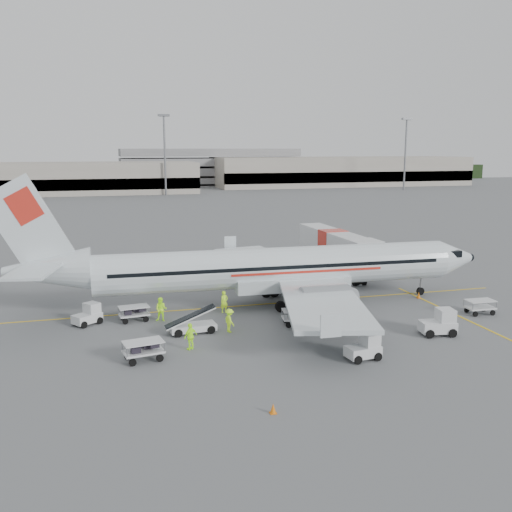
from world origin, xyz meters
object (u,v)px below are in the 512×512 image
at_px(tug_aft, 87,314).
at_px(tug_mid, 363,347).
at_px(belt_loader, 193,317).
at_px(aircraft, 278,240).
at_px(jet_bridge, 333,251).
at_px(tug_fore, 438,322).

bearing_deg(tug_aft, tug_mid, -71.77).
bearing_deg(belt_loader, tug_aft, 146.71).
height_order(aircraft, jet_bridge, aircraft).
bearing_deg(tug_aft, jet_bridge, -10.01).
height_order(aircraft, belt_loader, aircraft).
distance_m(aircraft, belt_loader, 10.79).
xyz_separation_m(belt_loader, tug_fore, (16.63, -4.97, -0.25)).
bearing_deg(tug_aft, tug_fore, -56.78).
height_order(tug_fore, tug_mid, tug_fore).
height_order(aircraft, tug_aft, aircraft).
relative_size(jet_bridge, belt_loader, 3.95).
bearing_deg(jet_bridge, tug_mid, -110.35).
bearing_deg(aircraft, tug_aft, -172.07).
distance_m(belt_loader, tug_aft, 8.35).
bearing_deg(jet_bridge, tug_fore, -94.31).
relative_size(aircraft, tug_mid, 18.71).
distance_m(jet_bridge, tug_mid, 25.57).
relative_size(tug_fore, tug_aft, 1.18).
bearing_deg(belt_loader, tug_mid, -45.00).
xyz_separation_m(aircraft, belt_loader, (-8.10, -5.70, -4.28)).
xyz_separation_m(aircraft, jet_bridge, (9.40, 10.55, -3.20)).
height_order(jet_bridge, tug_fore, jet_bridge).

